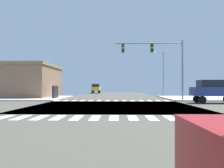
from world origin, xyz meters
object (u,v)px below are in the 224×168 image
traffic_signal_mast (157,55)px  bank_building (5,81)px  street_lamp (162,70)px  suv_trailing_2 (215,89)px  pickup_crossing_1 (96,88)px

traffic_signal_mast → bank_building: bearing=159.8°
street_lamp → bank_building: bearing=-173.9°
bank_building → suv_trailing_2: (27.43, -11.53, -1.16)m
traffic_signal_mast → suv_trailing_2: (5.27, -3.38, -3.94)m
bank_building → pickup_crossing_1: 24.76m
traffic_signal_mast → pickup_crossing_1: (-10.03, 29.70, -4.04)m
pickup_crossing_1 → suv_trailing_2: pickup_crossing_1 is taller
traffic_signal_mast → suv_trailing_2: 7.40m
pickup_crossing_1 → suv_trailing_2: 36.45m
pickup_crossing_1 → suv_trailing_2: (15.30, -33.08, 0.10)m
suv_trailing_2 → traffic_signal_mast: bearing=-122.6°
bank_building → suv_trailing_2: bank_building is taller
bank_building → suv_trailing_2: 29.77m
traffic_signal_mast → suv_trailing_2: bearing=-32.6°
bank_building → suv_trailing_2: bearing=-22.8°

